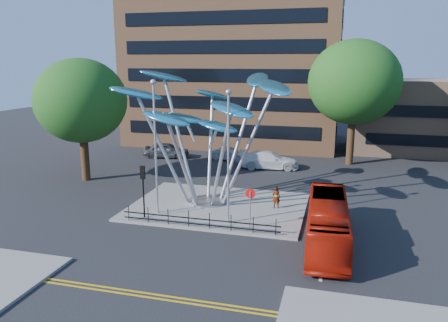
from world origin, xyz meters
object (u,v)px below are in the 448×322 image
(street_lamp_right, at_px, (228,145))
(no_entry_sign_island, at_px, (250,201))
(street_lamp_left, at_px, (155,136))
(red_bus, at_px, (328,222))
(parked_car_mid, at_px, (229,154))
(parked_car_left, at_px, (167,150))
(pedestrian, at_px, (276,197))
(leaf_sculpture, at_px, (206,108))
(tree_left, at_px, (81,101))
(tree_right, at_px, (354,82))
(parked_car_right, at_px, (269,160))
(traffic_light_island, at_px, (143,180))

(street_lamp_right, height_order, no_entry_sign_island, street_lamp_right)
(street_lamp_left, height_order, red_bus, street_lamp_left)
(street_lamp_right, distance_m, parked_car_mid, 18.55)
(no_entry_sign_island, distance_m, parked_car_left, 21.65)
(street_lamp_left, bearing_deg, pedestrian, 21.75)
(leaf_sculpture, xyz_separation_m, street_lamp_right, (2.57, -3.68, -1.78))
(leaf_sculpture, bearing_deg, red_bus, -30.49)
(tree_left, bearing_deg, parked_car_left, 71.70)
(no_entry_sign_island, distance_m, red_bus, 4.73)
(pedestrian, bearing_deg, street_lamp_left, 12.77)
(tree_right, height_order, no_entry_sign_island, tree_right)
(red_bus, bearing_deg, parked_car_left, 130.60)
(street_lamp_right, relative_size, pedestrian, 5.46)
(parked_car_left, bearing_deg, tree_left, 151.93)
(parked_car_right, bearing_deg, traffic_light_island, 152.62)
(parked_car_right, bearing_deg, no_entry_sign_island, 177.39)
(street_lamp_right, bearing_deg, parked_car_left, 123.27)
(parked_car_mid, bearing_deg, red_bus, -141.99)
(leaf_sculpture, xyz_separation_m, traffic_light_island, (-2.93, -4.18, -4.26))
(tree_left, distance_m, traffic_light_island, 12.44)
(pedestrian, bearing_deg, tree_left, -20.64)
(red_bus, xyz_separation_m, parked_car_mid, (-10.53, 18.88, -0.63))
(leaf_sculpture, xyz_separation_m, pedestrian, (5.07, -0.19, -5.96))
(tree_right, relative_size, street_lamp_left, 1.38)
(street_lamp_right, height_order, parked_car_left, street_lamp_right)
(parked_car_mid, bearing_deg, leaf_sculpture, -163.45)
(tree_left, bearing_deg, no_entry_sign_island, -25.07)
(pedestrian, distance_m, parked_car_mid, 15.59)
(red_bus, distance_m, parked_car_left, 25.29)
(street_lamp_right, bearing_deg, leaf_sculpture, 124.91)
(tree_left, distance_m, pedestrian, 18.33)
(leaf_sculpture, distance_m, no_entry_sign_island, 7.71)
(street_lamp_left, height_order, no_entry_sign_island, street_lamp_left)
(tree_left, distance_m, parked_car_right, 17.75)
(tree_left, height_order, no_entry_sign_island, tree_left)
(tree_right, bearing_deg, parked_car_right, -152.81)
(tree_left, height_order, parked_car_mid, tree_left)
(tree_left, xyz_separation_m, no_entry_sign_island, (16.00, -7.48, -4.98))
(no_entry_sign_island, bearing_deg, parked_car_mid, 108.29)
(parked_car_left, bearing_deg, street_lamp_right, -156.50)
(tree_left, bearing_deg, street_lamp_right, -25.77)
(street_lamp_right, distance_m, parked_car_left, 20.83)
(tree_left, relative_size, red_bus, 1.12)
(traffic_light_island, bearing_deg, leaf_sculpture, 54.96)
(street_lamp_left, height_order, traffic_light_island, street_lamp_left)
(red_bus, bearing_deg, tree_left, 155.26)
(street_lamp_left, bearing_deg, no_entry_sign_island, -8.61)
(tree_right, distance_m, leaf_sculpture, 18.37)
(leaf_sculpture, xyz_separation_m, street_lamp_left, (-2.43, -3.18, -1.52))
(traffic_light_island, height_order, parked_car_mid, traffic_light_island)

